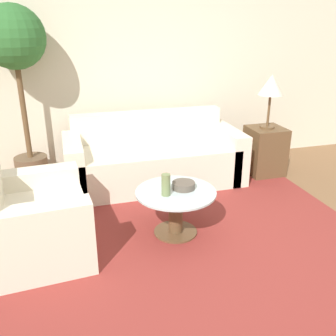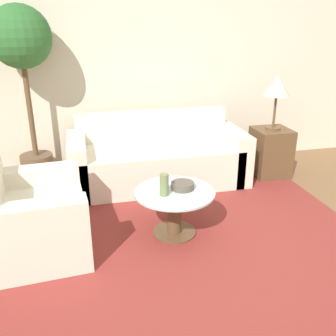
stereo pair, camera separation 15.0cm
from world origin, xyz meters
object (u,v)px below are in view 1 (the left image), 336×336
Objects in this scene: coffee_table at (176,206)px; vase at (166,185)px; sofa_main at (153,159)px; armchair at (29,224)px; potted_plant at (16,59)px; table_lamp at (271,87)px; bowl at (183,185)px.

vase is at bearing -154.37° from coffee_table.
vase is at bearing -99.02° from sofa_main.
armchair is 1.92m from potted_plant.
sofa_main is 1.83m from armchair.
table_lamp is 3.32× the size of vase.
coffee_table is 0.36× the size of potted_plant.
sofa_main is 1.25m from coffee_table.
vase is (-0.21, -1.30, 0.24)m from sofa_main.
coffee_table is at bearing -94.61° from sofa_main.
armchair is 1.40× the size of coffee_table.
armchair is 4.89× the size of bowl.
armchair is 1.25m from coffee_table.
coffee_table is 2.34m from potted_plant.
coffee_table is 0.20m from bowl.
potted_plant is (-1.41, 0.29, 1.18)m from sofa_main.
sofa_main is 3.19× the size of table_lamp.
armchair reaches higher than coffee_table.
armchair is 3.08m from table_lamp.
sofa_main is 1.03× the size of potted_plant.
sofa_main is 2.85× the size of coffee_table.
table_lamp is at bearing 36.33° from bowl.
table_lamp reaches higher than bowl.
coffee_table is 3.72× the size of vase.
coffee_table is 3.49× the size of bowl.
table_lamp is at bearing 35.14° from vase.
bowl is (0.08, 0.04, 0.18)m from coffee_table.
sofa_main reaches higher than vase.
table_lamp is at bearing -9.01° from potted_plant.
table_lamp is at bearing -6.46° from sofa_main.
potted_plant reaches higher than table_lamp.
vase is at bearing -97.61° from armchair.
sofa_main reaches higher than coffee_table.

